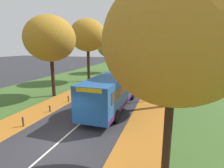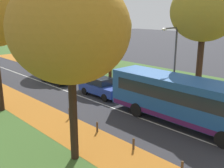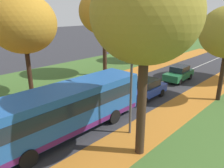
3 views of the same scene
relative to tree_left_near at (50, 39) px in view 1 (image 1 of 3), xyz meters
name	(u,v)px [view 1 (image 1 of 3)]	position (x,y,z in m)	size (l,w,h in m)	color
ground_plane	(58,143)	(6.24, -8.33, -6.23)	(160.00, 160.00, 0.00)	#2D2D33
grass_verge_left	(80,77)	(-2.96, 11.67, -6.23)	(12.00, 90.00, 0.01)	#3D6028
leaf_litter_left	(89,86)	(1.64, 5.67, -6.22)	(2.80, 60.00, 0.00)	#B26B23
grass_verge_right	(191,84)	(15.44, 11.67, -6.23)	(12.00, 90.00, 0.01)	#3D6028
leaf_litter_right	(156,91)	(10.84, 5.67, -6.22)	(2.80, 60.00, 0.00)	#B26B23
road_centre_line	(130,80)	(6.24, 11.67, -6.23)	(0.12, 80.00, 0.01)	silver
tree_left_near	(50,39)	(0.00, 0.00, 0.00)	(5.34, 5.34, 8.65)	black
tree_left_mid	(88,35)	(0.00, 9.15, 0.87)	(5.50, 5.50, 9.61)	black
tree_left_far	(109,46)	(0.10, 19.32, -0.74)	(5.17, 5.17, 7.83)	#422D1E
tree_right_nearest	(174,42)	(12.15, -9.36, -0.64)	(5.13, 5.13, 7.91)	black
tree_right_near	(169,27)	(11.85, 0.00, 0.80)	(4.92, 4.92, 9.29)	#382619
tree_right_mid	(172,45)	(12.34, 10.50, -0.59)	(4.48, 4.48, 7.68)	black
tree_right_far	(172,43)	(12.48, 18.40, -0.08)	(6.04, 6.04, 8.88)	#422D1E
bollard_second	(23,122)	(2.70, -7.25, -5.89)	(0.12, 0.12, 0.69)	#4C3823
bollard_third	(50,109)	(2.71, -4.35, -5.94)	(0.12, 0.12, 0.58)	#4C3823
bollard_fourth	(68,99)	(2.71, -1.45, -5.92)	(0.12, 0.12, 0.63)	#4C3823
bollard_fifth	(82,92)	(2.70, 1.45, -5.91)	(0.12, 0.12, 0.64)	#4C3823
bollard_sixth	(92,86)	(2.72, 4.35, -5.86)	(0.12, 0.12, 0.73)	#4C3823
streetlamp_right	(146,64)	(9.91, 1.16, -2.49)	(1.89, 0.28, 6.00)	#47474C
bus	(114,89)	(7.46, -1.45, -4.53)	(2.69, 10.41, 2.98)	#1E5199
car_blue_lead	(132,82)	(7.61, 6.66, -5.42)	(1.80, 4.21, 1.62)	#233D9E
car_green_following	(138,74)	(7.29, 13.18, -5.42)	(1.93, 4.27, 1.62)	#1E6038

